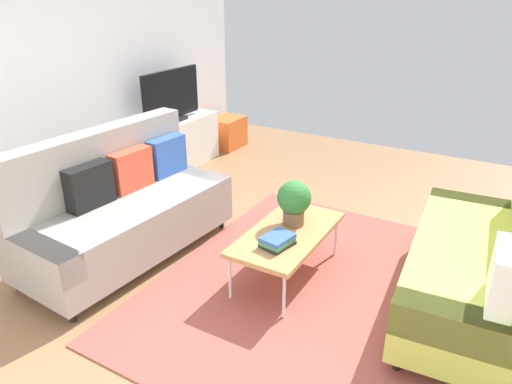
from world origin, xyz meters
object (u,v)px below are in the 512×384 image
object	(u,v)px
bottle_1	(156,121)
table_book_0	(277,244)
potted_plant	(294,201)
vase_0	(136,125)
couch_green	(485,260)
bottle_0	(151,124)
tv	(171,97)
couch_beige	(122,207)
storage_trunk	(227,132)
coffee_table	(287,234)
tv_console	(174,145)

from	to	relation	value
bottle_1	table_book_0	bearing A→B (deg)	-120.72
potted_plant	vase_0	distance (m)	2.57
couch_green	bottle_0	xyz separation A→B (m)	(0.80, 3.79, 0.27)
tv	bottle_1	world-z (taller)	tv
couch_beige	storage_trunk	distance (m)	3.14
couch_green	coffee_table	bearing A→B (deg)	97.43
potted_plant	coffee_table	bearing A→B (deg)	-172.88
couch_beige	couch_green	size ratio (longest dim) A/B	1.00
bottle_0	bottle_1	world-z (taller)	bottle_1
tv	bottle_1	xyz separation A→B (m)	(-0.33, -0.02, -0.23)
couch_beige	coffee_table	size ratio (longest dim) A/B	1.78
couch_green	potted_plant	world-z (taller)	couch_green
tv	storage_trunk	xyz separation A→B (m)	(1.10, -0.08, -0.73)
table_book_0	bottle_1	world-z (taller)	bottle_1
potted_plant	vase_0	bearing A→B (deg)	71.83
tv_console	storage_trunk	bearing A→B (deg)	-5.19
coffee_table	tv	bearing A→B (deg)	57.52
coffee_table	potted_plant	xyz separation A→B (m)	(0.14, 0.02, 0.24)
couch_green	storage_trunk	xyz separation A→B (m)	(2.33, 3.73, -0.22)
tv_console	vase_0	world-z (taller)	vase_0
coffee_table	table_book_0	distance (m)	0.24
couch_beige	bottle_0	size ratio (longest dim) A/B	13.53
couch_beige	bottle_1	bearing A→B (deg)	-144.98
storage_trunk	potted_plant	world-z (taller)	potted_plant
vase_0	tv_console	bearing A→B (deg)	-4.93
table_book_0	bottle_1	distance (m)	2.81
coffee_table	potted_plant	bearing A→B (deg)	7.12
vase_0	couch_green	bearing A→B (deg)	-99.49
couch_beige	table_book_0	xyz separation A→B (m)	(0.14, -1.46, -0.02)
tv	coffee_table	bearing A→B (deg)	-122.48
couch_beige	potted_plant	world-z (taller)	couch_beige
tv	vase_0	bearing A→B (deg)	173.12
couch_green	table_book_0	distance (m)	1.49
couch_beige	table_book_0	bearing A→B (deg)	99.56
tv_console	vase_0	size ratio (longest dim) A/B	8.82
couch_green	bottle_1	bearing A→B (deg)	72.51
tv	storage_trunk	world-z (taller)	tv
couch_beige	tv	world-z (taller)	tv
tv_console	couch_beige	bearing A→B (deg)	-152.58
storage_trunk	vase_0	distance (m)	1.76
vase_0	bottle_0	distance (m)	0.17
tv_console	potted_plant	xyz separation A→B (m)	(-1.38, -2.39, 0.31)
table_book_0	vase_0	size ratio (longest dim) A/B	1.51
tv	bottle_0	world-z (taller)	tv
couch_beige	potted_plant	distance (m)	1.51
tv_console	table_book_0	distance (m)	3.01
coffee_table	bottle_0	size ratio (longest dim) A/B	7.62
couch_green	bottle_0	distance (m)	3.88
tv_console	tv	size ratio (longest dim) A/B	1.40
couch_green	couch_beige	bearing A→B (deg)	99.16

